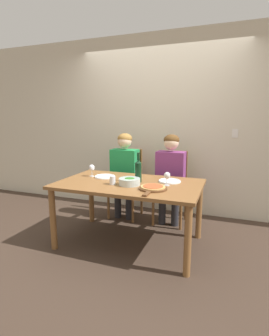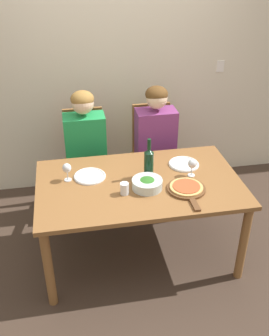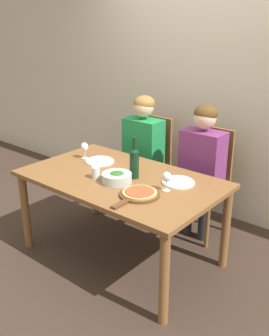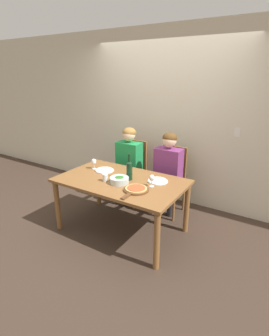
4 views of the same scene
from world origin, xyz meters
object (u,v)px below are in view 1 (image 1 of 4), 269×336
dinner_plate_right (170,181)px  chair_right (172,184)px  broccoli_bowl (130,181)px  pizza_on_board (153,188)px  chair_left (127,180)px  wine_glass_left (92,168)px  person_woman (124,167)px  dinner_plate_left (105,176)px  wine_bottle (138,171)px  wine_glass_right (167,176)px  water_tumbler (113,180)px  person_man (170,171)px

dinner_plate_right → chair_right: bearing=100.0°
broccoli_bowl → pizza_on_board: 0.30m
chair_left → wine_glass_left: (-0.19, -0.72, 0.31)m
person_woman → dinner_plate_left: person_woman is taller
dinner_plate_right → chair_left: bearing=140.2°
chair_right → wine_glass_left: (-0.86, -0.72, 0.31)m
person_woman → wine_bottle: size_ratio=3.67×
wine_glass_right → wine_glass_left: bearing=173.5°
water_tumbler → dinner_plate_right: bearing=30.7°
wine_glass_left → wine_bottle: bearing=-6.0°
wine_glass_right → dinner_plate_right: bearing=93.4°
pizza_on_board → wine_bottle: bearing=135.2°
person_man → water_tumbler: person_man is taller
dinner_plate_left → pizza_on_board: (0.71, -0.33, 0.01)m
broccoli_bowl → dinner_plate_right: bearing=37.3°
chair_left → dinner_plate_right: size_ratio=3.90×
person_woman → wine_bottle: bearing=-55.9°
chair_right → person_woman: person_woman is taller
broccoli_bowl → pizza_on_board: broccoli_bowl is taller
dinner_plate_left → chair_left: bearing=89.1°
dinner_plate_right → wine_bottle: bearing=-158.5°
water_tumbler → chair_right: bearing=65.7°
wine_glass_left → water_tumbler: (0.41, -0.27, -0.06)m
person_man → wine_glass_left: bearing=-144.9°
wine_glass_left → wine_glass_right: size_ratio=1.00×
dinner_plate_left → water_tumbler: water_tumbler is taller
wine_glass_left → wine_glass_right: 1.00m
dinner_plate_left → wine_glass_left: wine_glass_left is taller
person_woman → wine_bottle: 0.82m
chair_left → wine_glass_right: bearing=-46.2°
chair_left → wine_glass_right: 1.20m
person_woman → broccoli_bowl: 0.93m
chair_left → wine_bottle: size_ratio=2.95×
person_man → dinner_plate_right: (0.12, -0.54, -0.01)m
person_woman → dinner_plate_left: bearing=-91.1°
water_tumbler → chair_left: bearing=102.8°
person_man → person_woman: bearing=180.0°
pizza_on_board → water_tumbler: 0.48m
chair_left → wine_glass_left: bearing=-104.4°
person_woman → wine_glass_left: 0.64m
broccoli_bowl → dinner_plate_right: broccoli_bowl is taller
dinner_plate_right → wine_glass_right: wine_glass_right is taller
chair_left → wine_bottle: wine_bottle is taller
chair_left → person_woman: bearing=-90.0°
person_woman → water_tumbler: person_woman is taller
person_man → wine_glass_right: (0.13, -0.72, 0.09)m
chair_right → wine_bottle: wine_bottle is taller
chair_left → water_tumbler: 1.05m
chair_right → water_tumbler: (-0.45, -1.00, 0.25)m
pizza_on_board → wine_glass_right: wine_glass_right is taller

